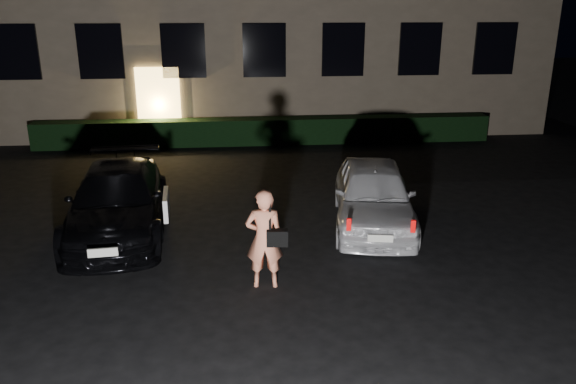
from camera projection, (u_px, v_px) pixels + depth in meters
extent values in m
plane|color=black|center=(305.00, 299.00, 8.86)|extent=(80.00, 80.00, 0.00)
cube|color=#FFCB63|center=(159.00, 106.00, 18.48)|extent=(1.40, 0.10, 2.50)
cube|color=black|center=(15.00, 52.00, 17.53)|extent=(1.40, 0.10, 1.70)
cube|color=black|center=(101.00, 52.00, 17.77)|extent=(1.40, 0.10, 1.70)
cube|color=black|center=(183.00, 51.00, 18.00)|extent=(1.40, 0.10, 1.70)
cube|color=black|center=(264.00, 50.00, 18.24)|extent=(1.40, 0.10, 1.70)
cube|color=black|center=(343.00, 50.00, 18.47)|extent=(1.40, 0.10, 1.70)
cube|color=black|center=(420.00, 49.00, 18.71)|extent=(1.40, 0.10, 1.70)
cube|color=black|center=(495.00, 49.00, 18.94)|extent=(1.40, 0.10, 1.70)
cube|color=black|center=(266.00, 131.00, 18.64)|extent=(15.00, 0.70, 0.85)
imported|color=black|center=(118.00, 201.00, 11.32)|extent=(2.21, 4.66, 1.31)
cube|color=white|center=(166.00, 204.00, 10.66)|extent=(0.16, 0.94, 0.44)
cube|color=silver|center=(103.00, 252.00, 9.16)|extent=(0.48, 0.08, 0.15)
imported|color=silver|center=(373.00, 194.00, 11.65)|extent=(2.24, 4.16, 1.34)
cube|color=red|center=(349.00, 225.00, 9.89)|extent=(0.09, 0.06, 0.22)
cube|color=red|center=(413.00, 226.00, 9.81)|extent=(0.09, 0.06, 0.22)
cube|color=silver|center=(380.00, 238.00, 9.87)|extent=(0.45, 0.12, 0.13)
imported|color=#EB8865|center=(264.00, 239.00, 9.03)|extent=(0.63, 0.44, 1.67)
cube|color=black|center=(277.00, 238.00, 8.91)|extent=(0.35, 0.17, 0.27)
cube|color=black|center=(270.00, 215.00, 8.82)|extent=(0.04, 0.06, 0.52)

